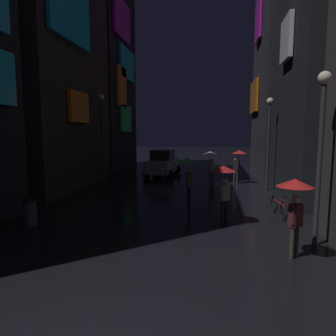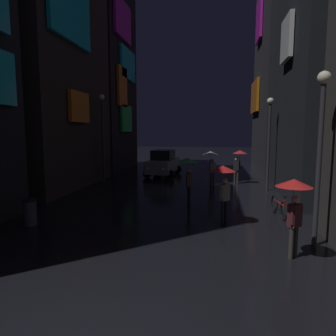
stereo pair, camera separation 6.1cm
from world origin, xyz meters
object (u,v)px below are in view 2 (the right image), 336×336
(pedestrian_midstreet_left_red, at_px, (239,157))
(streetlamp_right_far, at_px, (269,133))
(pedestrian_midstreet_centre_red, at_px, (294,196))
(pedestrian_foreground_left_green, at_px, (188,168))
(bicycle_parked_at_storefront, at_px, (279,207))
(streetlamp_left_far, at_px, (103,128))
(pedestrian_foreground_right_red, at_px, (223,178))
(car_distant, at_px, (163,163))
(pedestrian_far_right_clear, at_px, (211,159))
(trash_bin, at_px, (30,212))
(streetlamp_right_near, at_px, (321,137))

(pedestrian_midstreet_left_red, xyz_separation_m, streetlamp_right_far, (1.44, -1.97, 1.56))
(pedestrian_midstreet_left_red, bearing_deg, pedestrian_midstreet_centre_red, -87.23)
(pedestrian_foreground_left_green, distance_m, pedestrian_midstreet_centre_red, 6.35)
(pedestrian_midstreet_centre_red, xyz_separation_m, bicycle_parked_at_storefront, (0.50, 4.10, -1.28))
(pedestrian_midstreet_centre_red, xyz_separation_m, streetlamp_left_far, (-9.11, 10.42, 1.83))
(pedestrian_midstreet_left_red, height_order, pedestrian_midstreet_centre_red, same)
(pedestrian_foreground_right_red, xyz_separation_m, car_distant, (-4.15, 11.29, -0.74))
(pedestrian_midstreet_centre_red, relative_size, streetlamp_left_far, 0.38)
(pedestrian_foreground_left_green, bearing_deg, bicycle_parked_at_storefront, -20.54)
(pedestrian_midstreet_centre_red, bearing_deg, pedestrian_foreground_right_red, 122.09)
(bicycle_parked_at_storefront, bearing_deg, pedestrian_foreground_right_red, -147.37)
(pedestrian_far_right_clear, bearing_deg, car_distant, 132.60)
(pedestrian_foreground_right_red, distance_m, car_distant, 12.05)
(car_distant, xyz_separation_m, streetlamp_right_far, (6.74, -4.62, 2.30))
(pedestrian_midstreet_centre_red, height_order, streetlamp_left_far, streetlamp_left_far)
(pedestrian_midstreet_left_red, relative_size, car_distant, 0.50)
(pedestrian_foreground_right_red, xyz_separation_m, pedestrian_midstreet_left_red, (1.14, 8.64, 0.00))
(pedestrian_far_right_clear, distance_m, trash_bin, 10.58)
(streetlamp_right_near, distance_m, trash_bin, 9.68)
(pedestrian_midstreet_centre_red, bearing_deg, trash_bin, 169.46)
(streetlamp_left_far, bearing_deg, pedestrian_midstreet_left_red, 6.17)
(streetlamp_left_far, bearing_deg, streetlamp_right_far, -5.99)
(streetlamp_left_far, relative_size, trash_bin, 6.03)
(pedestrian_foreground_left_green, relative_size, streetlamp_left_far, 0.38)
(pedestrian_foreground_right_red, height_order, pedestrian_midstreet_left_red, same)
(pedestrian_far_right_clear, xyz_separation_m, streetlamp_right_near, (3.14, -8.97, 1.46))
(pedestrian_midstreet_left_red, xyz_separation_m, streetlamp_right_near, (1.44, -10.23, 1.46))
(trash_bin, bearing_deg, streetlamp_right_far, 40.01)
(car_distant, height_order, streetlamp_right_near, streetlamp_right_near)
(pedestrian_far_right_clear, relative_size, pedestrian_midstreet_left_red, 1.00)
(pedestrian_foreground_left_green, bearing_deg, pedestrian_midstreet_left_red, 65.64)
(pedestrian_midstreet_left_red, height_order, car_distant, pedestrian_midstreet_left_red)
(streetlamp_left_far, distance_m, trash_bin, 9.39)
(trash_bin, bearing_deg, streetlamp_right_near, -2.78)
(pedestrian_far_right_clear, height_order, pedestrian_midstreet_centre_red, same)
(bicycle_parked_at_storefront, relative_size, streetlamp_right_near, 0.37)
(pedestrian_midstreet_left_red, relative_size, streetlamp_left_far, 0.38)
(car_distant, distance_m, streetlamp_right_near, 14.70)
(pedestrian_far_right_clear, bearing_deg, streetlamp_right_near, -70.70)
(pedestrian_foreground_right_red, distance_m, streetlamp_right_near, 3.37)
(pedestrian_foreground_right_red, bearing_deg, pedestrian_midstreet_left_red, 82.46)
(pedestrian_foreground_right_red, height_order, trash_bin, pedestrian_foreground_right_red)
(car_distant, height_order, streetlamp_right_far, streetlamp_right_far)
(streetlamp_right_far, distance_m, streetlamp_left_far, 10.06)
(streetlamp_right_near, relative_size, streetlamp_left_far, 0.88)
(pedestrian_far_right_clear, relative_size, streetlamp_right_near, 0.43)
(trash_bin, bearing_deg, pedestrian_far_right_clear, 54.12)
(pedestrian_foreground_left_green, relative_size, bicycle_parked_at_storefront, 1.17)
(pedestrian_midstreet_left_red, relative_size, pedestrian_midstreet_centre_red, 1.00)
(pedestrian_far_right_clear, height_order, trash_bin, pedestrian_far_right_clear)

